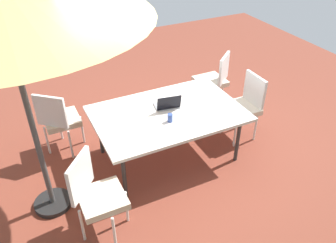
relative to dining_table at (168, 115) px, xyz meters
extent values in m
cube|color=brown|center=(0.00, 0.00, -0.70)|extent=(10.00, 10.00, 0.02)
cube|color=white|center=(0.00, 0.00, 0.02)|extent=(1.91, 1.27, 0.04)
cylinder|color=#333333|center=(-0.81, -0.48, -0.34)|extent=(0.05, 0.05, 0.70)
cylinder|color=#333333|center=(0.81, -0.48, -0.34)|extent=(0.05, 0.05, 0.70)
cylinder|color=#333333|center=(-0.81, 0.48, -0.34)|extent=(0.05, 0.05, 0.70)
cylinder|color=#333333|center=(0.81, 0.48, -0.34)|extent=(0.05, 0.05, 0.70)
cylinder|color=#4C4C4C|center=(1.63, 0.21, 0.61)|extent=(0.06, 0.06, 2.60)
cylinder|color=black|center=(1.63, 0.21, -0.66)|extent=(0.44, 0.44, 0.06)
cube|color=beige|center=(-1.21, -0.89, -0.20)|extent=(0.46, 0.46, 0.08)
cube|color=white|center=(-1.35, -0.73, 0.06)|extent=(0.36, 0.31, 0.45)
cylinder|color=white|center=(-1.23, -1.14, -0.47)|extent=(0.03, 0.03, 0.45)
cylinder|color=white|center=(-0.96, -0.91, -0.47)|extent=(0.03, 0.03, 0.45)
cylinder|color=white|center=(-1.46, -0.87, -0.47)|extent=(0.03, 0.03, 0.45)
cylinder|color=white|center=(-1.19, -0.63, -0.47)|extent=(0.03, 0.03, 0.45)
cube|color=beige|center=(1.17, 0.84, -0.20)|extent=(0.46, 0.46, 0.08)
cube|color=white|center=(1.33, 0.70, 0.06)|extent=(0.32, 0.36, 0.45)
cylinder|color=white|center=(1.15, 1.10, -0.47)|extent=(0.03, 0.03, 0.45)
cylinder|color=white|center=(0.91, 0.82, -0.47)|extent=(0.03, 0.03, 0.45)
cylinder|color=white|center=(1.42, 0.86, -0.47)|extent=(0.03, 0.03, 0.45)
cylinder|color=white|center=(1.18, 0.59, -0.47)|extent=(0.03, 0.03, 0.45)
cube|color=beige|center=(-1.15, 0.04, -0.20)|extent=(0.46, 0.46, 0.08)
cube|color=white|center=(-1.36, 0.04, 0.06)|extent=(0.04, 0.44, 0.45)
cylinder|color=white|center=(-0.97, -0.14, -0.47)|extent=(0.03, 0.03, 0.45)
cylinder|color=white|center=(-0.97, 0.22, -0.47)|extent=(0.03, 0.03, 0.45)
cylinder|color=white|center=(-1.33, -0.14, -0.47)|extent=(0.03, 0.03, 0.45)
cylinder|color=white|center=(-1.33, 0.22, -0.47)|extent=(0.03, 0.03, 0.45)
cube|color=beige|center=(1.23, -0.82, -0.20)|extent=(0.46, 0.46, 0.08)
cube|color=white|center=(1.37, -0.65, 0.06)|extent=(0.36, 0.31, 0.45)
cylinder|color=white|center=(0.98, -0.84, -0.47)|extent=(0.03, 0.03, 0.45)
cylinder|color=white|center=(1.26, -1.07, -0.47)|extent=(0.03, 0.03, 0.45)
cylinder|color=white|center=(1.21, -0.56, -0.47)|extent=(0.03, 0.03, 0.45)
cylinder|color=white|center=(1.49, -0.79, -0.47)|extent=(0.03, 0.03, 0.45)
cube|color=gray|center=(-0.05, -0.14, 0.05)|extent=(0.35, 0.27, 0.02)
cube|color=black|center=(-0.03, -0.03, 0.16)|extent=(0.32, 0.10, 0.20)
cylinder|color=#334C99|center=(0.07, 0.20, 0.10)|extent=(0.07, 0.07, 0.11)
camera|label=1|loc=(1.65, 3.38, 2.47)|focal=36.89mm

